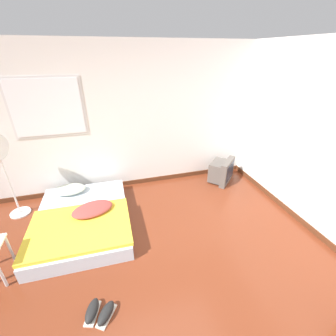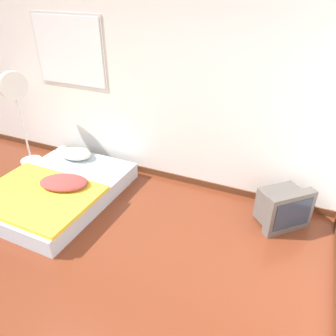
% 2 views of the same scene
% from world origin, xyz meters
% --- Properties ---
extents(ground_plane, '(20.00, 20.00, 0.00)m').
position_xyz_m(ground_plane, '(0.00, 0.00, 0.00)').
color(ground_plane, maroon).
extents(wall_back, '(7.28, 0.08, 2.60)m').
position_xyz_m(wall_back, '(-0.02, 2.45, 1.29)').
color(wall_back, white).
rests_on(wall_back, ground_plane).
extents(mattress_bed, '(1.39, 1.78, 0.36)m').
position_xyz_m(mattress_bed, '(-0.85, 1.41, 0.14)').
color(mattress_bed, silver).
rests_on(mattress_bed, ground_plane).
extents(crt_tv, '(0.63, 0.63, 0.49)m').
position_xyz_m(crt_tv, '(1.83, 2.04, 0.23)').
color(crt_tv, '#56514C').
rests_on(crt_tv, ground_plane).
extents(sneaker_pair, '(0.35, 0.34, 0.10)m').
position_xyz_m(sneaker_pair, '(-0.64, -0.06, 0.05)').
color(sneaker_pair, silver).
rests_on(sneaker_pair, ground_plane).
extents(standing_fan, '(0.31, 0.39, 1.38)m').
position_xyz_m(standing_fan, '(-1.88, 2.00, 0.99)').
color(standing_fan, silver).
rests_on(standing_fan, ground_plane).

